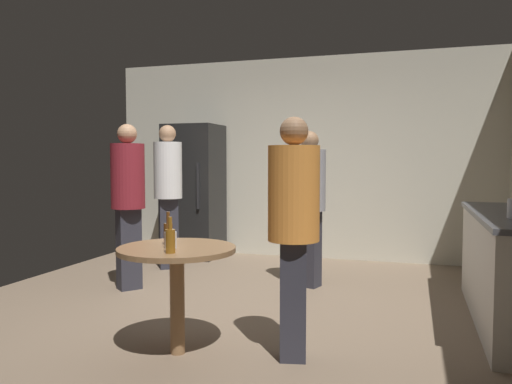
{
  "coord_description": "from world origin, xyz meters",
  "views": [
    {
      "loc": [
        1.49,
        -4.07,
        1.32
      ],
      "look_at": [
        0.12,
        0.3,
        1.03
      ],
      "focal_mm": 35.2,
      "sensor_mm": 36.0,
      "label": 1
    }
  ],
  "objects": [
    {
      "name": "beer_bottle_amber",
      "position": [
        0.04,
        -1.24,
        0.82
      ],
      "size": [
        0.06,
        0.06,
        0.23
      ],
      "color": "#8C5919",
      "rests_on": "foreground_table"
    },
    {
      "name": "ground_plane",
      "position": [
        0.0,
        0.0,
        -0.05
      ],
      "size": [
        5.2,
        5.2,
        0.1
      ],
      "primitive_type": "cube",
      "color": "#7A6651"
    },
    {
      "name": "person_in_gray_shirt",
      "position": [
        0.46,
        1.05,
        0.95
      ],
      "size": [
        0.43,
        0.43,
        1.62
      ],
      "rotation": [
        0.0,
        0.0,
        -1.88
      ],
      "color": "#2D2D38",
      "rests_on": "ground_plane"
    },
    {
      "name": "beer_bottle_brown",
      "position": [
        -0.13,
        -0.96,
        0.82
      ],
      "size": [
        0.06,
        0.06,
        0.23
      ],
      "color": "#593314",
      "rests_on": "foreground_table"
    },
    {
      "name": "person_in_orange_shirt",
      "position": [
        0.74,
        -0.87,
        0.94
      ],
      "size": [
        0.4,
        0.4,
        1.6
      ],
      "rotation": [
        0.0,
        0.0,
        -2.93
      ],
      "color": "#2D2D38",
      "rests_on": "ground_plane"
    },
    {
      "name": "foreground_table",
      "position": [
        -0.03,
        -1.03,
        0.63
      ],
      "size": [
        0.8,
        0.8,
        0.73
      ],
      "color": "olive",
      "rests_on": "ground_plane"
    },
    {
      "name": "person_in_maroon_shirt",
      "position": [
        -1.28,
        0.39,
        0.99
      ],
      "size": [
        0.48,
        0.48,
        1.69
      ],
      "rotation": [
        0.0,
        0.0,
        -0.69
      ],
      "color": "#2D2D38",
      "rests_on": "ground_plane"
    },
    {
      "name": "wall_back",
      "position": [
        0.0,
        2.63,
        1.35
      ],
      "size": [
        5.32,
        0.06,
        2.7
      ],
      "primitive_type": "cube",
      "color": "beige",
      "rests_on": "ground_plane"
    },
    {
      "name": "person_in_white_shirt",
      "position": [
        -1.35,
        1.4,
        1.02
      ],
      "size": [
        0.47,
        0.47,
        1.74
      ],
      "rotation": [
        0.0,
        0.0,
        -0.95
      ],
      "color": "#2D2D38",
      "rests_on": "ground_plane"
    },
    {
      "name": "plastic_cup_white",
      "position": [
        -0.04,
        -1.09,
        0.79
      ],
      "size": [
        0.08,
        0.08,
        0.11
      ],
      "primitive_type": "cylinder",
      "color": "white",
      "rests_on": "foreground_table"
    },
    {
      "name": "refrigerator",
      "position": [
        -1.37,
        2.2,
        0.9
      ],
      "size": [
        0.7,
        0.68,
        1.8
      ],
      "color": "black",
      "rests_on": "ground_plane"
    }
  ]
}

